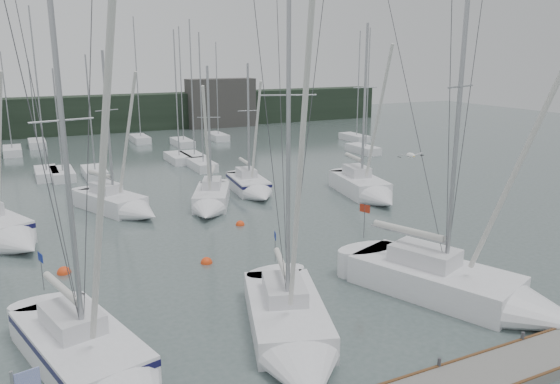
{
  "coord_description": "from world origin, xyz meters",
  "views": [
    {
      "loc": [
        -10.09,
        -16.35,
        10.68
      ],
      "look_at": [
        0.48,
        5.0,
        4.58
      ],
      "focal_mm": 35.0,
      "sensor_mm": 36.0,
      "label": 1
    }
  ],
  "objects_px": {
    "sailboat_mid_c": "(210,202)",
    "sailboat_mid_d": "(253,188)",
    "sailboat_near_right": "(482,294)",
    "buoy_a": "(207,263)",
    "sailboat_mid_b": "(123,206)",
    "buoy_b": "(240,225)",
    "buoy_c": "(64,273)",
    "sailboat_mid_e": "(368,190)",
    "sailboat_near_left": "(100,369)",
    "sailboat_near_center": "(294,339)",
    "sailboat_mid_a": "(0,232)"
  },
  "relations": [
    {
      "from": "buoy_a",
      "to": "sailboat_mid_a",
      "type": "bearing_deg",
      "value": 139.59
    },
    {
      "from": "sailboat_near_left",
      "to": "sailboat_near_right",
      "type": "height_order",
      "value": "sailboat_near_right"
    },
    {
      "from": "sailboat_near_center",
      "to": "sailboat_mid_a",
      "type": "bearing_deg",
      "value": 136.77
    },
    {
      "from": "sailboat_near_left",
      "to": "sailboat_near_right",
      "type": "xyz_separation_m",
      "value": [
        15.59,
        -1.4,
        0.02
      ]
    },
    {
      "from": "buoy_c",
      "to": "sailboat_near_right",
      "type": "bearing_deg",
      "value": -37.31
    },
    {
      "from": "sailboat_mid_a",
      "to": "sailboat_mid_b",
      "type": "xyz_separation_m",
      "value": [
        7.5,
        2.92,
        -0.1
      ]
    },
    {
      "from": "sailboat_mid_b",
      "to": "sailboat_mid_a",
      "type": "bearing_deg",
      "value": 177.82
    },
    {
      "from": "sailboat_mid_a",
      "to": "buoy_b",
      "type": "bearing_deg",
      "value": -35.58
    },
    {
      "from": "sailboat_near_right",
      "to": "sailboat_mid_e",
      "type": "relative_size",
      "value": 1.16
    },
    {
      "from": "sailboat_near_left",
      "to": "sailboat_mid_d",
      "type": "xyz_separation_m",
      "value": [
        14.49,
        20.72,
        -0.05
      ]
    },
    {
      "from": "sailboat_mid_b",
      "to": "sailboat_mid_e",
      "type": "bearing_deg",
      "value": -36.52
    },
    {
      "from": "buoy_b",
      "to": "sailboat_near_left",
      "type": "bearing_deg",
      "value": -127.33
    },
    {
      "from": "buoy_b",
      "to": "buoy_c",
      "type": "height_order",
      "value": "buoy_c"
    },
    {
      "from": "buoy_a",
      "to": "sailboat_mid_e",
      "type": "bearing_deg",
      "value": 24.99
    },
    {
      "from": "sailboat_mid_d",
      "to": "sailboat_mid_a",
      "type": "bearing_deg",
      "value": -161.42
    },
    {
      "from": "sailboat_near_center",
      "to": "sailboat_mid_c",
      "type": "bearing_deg",
      "value": 98.22
    },
    {
      "from": "sailboat_near_right",
      "to": "buoy_b",
      "type": "height_order",
      "value": "sailboat_near_right"
    },
    {
      "from": "buoy_a",
      "to": "buoy_b",
      "type": "xyz_separation_m",
      "value": [
        4.05,
        5.25,
        0.0
      ]
    },
    {
      "from": "sailboat_mid_a",
      "to": "buoy_b",
      "type": "relative_size",
      "value": 20.84
    },
    {
      "from": "sailboat_near_right",
      "to": "buoy_a",
      "type": "distance_m",
      "value": 13.55
    },
    {
      "from": "buoy_b",
      "to": "sailboat_near_right",
      "type": "bearing_deg",
      "value": -72.33
    },
    {
      "from": "sailboat_mid_e",
      "to": "sailboat_mid_b",
      "type": "bearing_deg",
      "value": 176.58
    },
    {
      "from": "sailboat_mid_c",
      "to": "sailboat_mid_d",
      "type": "height_order",
      "value": "sailboat_mid_d"
    },
    {
      "from": "sailboat_mid_d",
      "to": "buoy_a",
      "type": "height_order",
      "value": "sailboat_mid_d"
    },
    {
      "from": "sailboat_near_right",
      "to": "sailboat_mid_d",
      "type": "height_order",
      "value": "sailboat_near_right"
    },
    {
      "from": "sailboat_mid_b",
      "to": "buoy_c",
      "type": "xyz_separation_m",
      "value": [
        -4.69,
        -9.26,
        -0.56
      ]
    },
    {
      "from": "sailboat_near_left",
      "to": "sailboat_near_center",
      "type": "relative_size",
      "value": 0.93
    },
    {
      "from": "sailboat_mid_c",
      "to": "sailboat_mid_d",
      "type": "distance_m",
      "value": 5.07
    },
    {
      "from": "sailboat_mid_c",
      "to": "buoy_a",
      "type": "relative_size",
      "value": 16.95
    },
    {
      "from": "sailboat_mid_a",
      "to": "sailboat_mid_d",
      "type": "height_order",
      "value": "sailboat_mid_a"
    },
    {
      "from": "sailboat_mid_a",
      "to": "buoy_c",
      "type": "distance_m",
      "value": 6.97
    },
    {
      "from": "sailboat_mid_a",
      "to": "sailboat_mid_e",
      "type": "distance_m",
      "value": 24.87
    },
    {
      "from": "sailboat_mid_d",
      "to": "buoy_b",
      "type": "relative_size",
      "value": 18.61
    },
    {
      "from": "sailboat_near_right",
      "to": "sailboat_mid_b",
      "type": "xyz_separation_m",
      "value": [
        -11.09,
        21.28,
        -0.05
      ]
    },
    {
      "from": "sailboat_mid_d",
      "to": "buoy_c",
      "type": "height_order",
      "value": "sailboat_mid_d"
    },
    {
      "from": "sailboat_mid_e",
      "to": "buoy_a",
      "type": "relative_size",
      "value": 21.9
    },
    {
      "from": "buoy_b",
      "to": "buoy_c",
      "type": "xyz_separation_m",
      "value": [
        -10.87,
        -3.38,
        0.0
      ]
    },
    {
      "from": "sailboat_mid_b",
      "to": "buoy_c",
      "type": "relative_size",
      "value": 16.88
    },
    {
      "from": "sailboat_near_right",
      "to": "sailboat_mid_b",
      "type": "distance_m",
      "value": 23.99
    },
    {
      "from": "sailboat_near_right",
      "to": "sailboat_near_left",
      "type": "bearing_deg",
      "value": 153.46
    },
    {
      "from": "sailboat_near_left",
      "to": "buoy_c",
      "type": "xyz_separation_m",
      "value": [
        -0.19,
        10.62,
        -0.59
      ]
    },
    {
      "from": "sailboat_mid_b",
      "to": "sailboat_mid_c",
      "type": "xyz_separation_m",
      "value": [
        5.63,
        -1.74,
        -0.01
      ]
    },
    {
      "from": "buoy_b",
      "to": "buoy_c",
      "type": "relative_size",
      "value": 0.84
    },
    {
      "from": "buoy_b",
      "to": "sailboat_mid_b",
      "type": "bearing_deg",
      "value": 136.46
    },
    {
      "from": "buoy_b",
      "to": "sailboat_near_center",
      "type": "bearing_deg",
      "value": -104.93
    },
    {
      "from": "buoy_c",
      "to": "buoy_a",
      "type": "bearing_deg",
      "value": -15.29
    },
    {
      "from": "sailboat_near_left",
      "to": "sailboat_mid_b",
      "type": "distance_m",
      "value": 20.38
    },
    {
      "from": "buoy_c",
      "to": "buoy_b",
      "type": "bearing_deg",
      "value": 17.28
    },
    {
      "from": "sailboat_mid_b",
      "to": "sailboat_mid_e",
      "type": "relative_size",
      "value": 0.85
    },
    {
      "from": "sailboat_near_left",
      "to": "sailboat_mid_d",
      "type": "distance_m",
      "value": 25.29
    }
  ]
}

